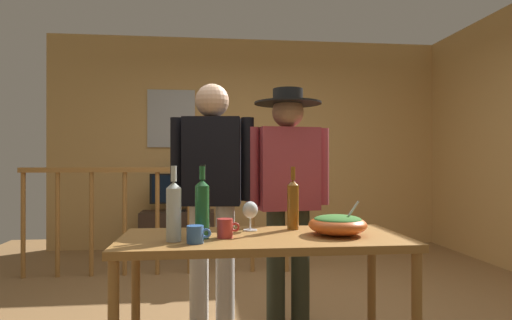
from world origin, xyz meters
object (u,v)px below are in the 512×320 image
stair_railing (195,208)px  mug_red (225,228)px  flat_screen_tv (177,189)px  wine_bottle_green (202,208)px  mug_blue (196,234)px  person_standing_left (212,183)px  wine_bottle_dark (203,206)px  wine_glass (250,211)px  framed_picture (171,119)px  tv_console (178,232)px  serving_table (263,251)px  wine_bottle_amber (293,204)px  wine_bottle_clear (174,210)px  salad_bowl (338,224)px  person_standing_right (288,183)px

stair_railing → mug_red: (0.23, -2.20, 0.14)m
flat_screen_tv → wine_bottle_green: bearing=-83.5°
mug_blue → person_standing_left: size_ratio=0.07×
stair_railing → wine_bottle_dark: 2.10m
wine_bottle_green → wine_glass: bearing=38.7°
framed_picture → person_standing_left: size_ratio=0.45×
stair_railing → tv_console: 1.09m
wine_glass → person_standing_left: person_standing_left is taller
serving_table → wine_bottle_amber: wine_bottle_amber is taller
flat_screen_tv → wine_bottle_clear: (0.22, -3.22, 0.11)m
stair_railing → wine_bottle_dark: bearing=-86.9°
stair_railing → flat_screen_tv: bearing=104.7°
wine_glass → salad_bowl: bearing=-22.8°
tv_console → person_standing_left: size_ratio=0.54×
person_standing_left → stair_railing: bearing=-76.6°
wine_bottle_clear → wine_bottle_amber: 0.72m
framed_picture → stair_railing: size_ratio=0.28×
framed_picture → mug_blue: bearing=-83.1°
flat_screen_tv → wine_bottle_clear: wine_bottle_clear is taller
tv_console → person_standing_right: size_ratio=0.54×
mug_red → mug_blue: (-0.15, -0.13, -0.01)m
flat_screen_tv → mug_blue: size_ratio=5.68×
wine_bottle_amber → person_standing_right: person_standing_right is taller
mug_blue → flat_screen_tv: bearing=95.7°
serving_table → mug_red: mug_red is taller
serving_table → flat_screen_tv: bearing=102.3°
salad_bowl → mug_red: bearing=-178.0°
flat_screen_tv → serving_table: flat_screen_tv is taller
tv_console → wine_bottle_green: 3.27m
framed_picture → wine_bottle_amber: framed_picture is taller
flat_screen_tv → serving_table: 3.19m
flat_screen_tv → salad_bowl: flat_screen_tv is taller
serving_table → wine_bottle_clear: bearing=-167.4°
stair_railing → wine_bottle_green: bearing=-87.2°
stair_railing → person_standing_left: 1.50m
salad_bowl → wine_bottle_clear: size_ratio=0.84×
flat_screen_tv → wine_bottle_green: (0.36, -3.15, 0.11)m
framed_picture → wine_bottle_dark: bearing=-82.1°
wine_bottle_green → wine_bottle_amber: 0.57m
salad_bowl → person_standing_left: bearing=132.5°
person_standing_right → person_standing_left: bearing=-6.9°
wine_bottle_dark → mug_red: size_ratio=3.16×
flat_screen_tv → wine_bottle_clear: 3.22m
flat_screen_tv → person_standing_right: person_standing_right is taller
salad_bowl → serving_table: bearing=177.6°
wine_bottle_green → wine_bottle_dark: (0.00, 0.12, -0.00)m
wine_bottle_green → person_standing_left: person_standing_left is taller
salad_bowl → wine_bottle_clear: (-0.86, -0.09, 0.09)m
tv_console → person_standing_left: bearing=-80.4°
tv_console → mug_blue: (0.33, -3.31, 0.53)m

